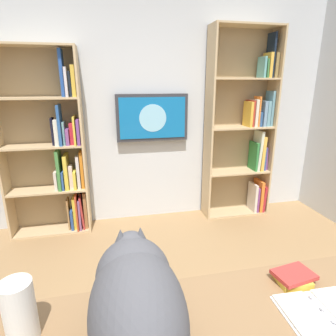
# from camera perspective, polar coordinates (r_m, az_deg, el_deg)

# --- Properties ---
(wall_back) EXTENTS (4.52, 0.06, 2.70)m
(wall_back) POSITION_cam_1_polar(r_m,az_deg,el_deg) (3.36, -4.67, 11.90)
(wall_back) COLOR silver
(wall_back) RESTS_ON ground
(bookshelf_left) EXTENTS (0.82, 0.28, 2.25)m
(bookshelf_left) POSITION_cam_1_polar(r_m,az_deg,el_deg) (3.61, 15.54, 7.25)
(bookshelf_left) COLOR tan
(bookshelf_left) RESTS_ON ground
(bookshelf_right) EXTENTS (0.85, 0.28, 1.99)m
(bookshelf_right) POSITION_cam_1_polar(r_m,az_deg,el_deg) (3.28, -21.88, 3.15)
(bookshelf_right) COLOR tan
(bookshelf_right) RESTS_ON ground
(wall_mounted_tv) EXTENTS (0.83, 0.07, 0.53)m
(wall_mounted_tv) POSITION_cam_1_polar(r_m,az_deg,el_deg) (3.30, -3.17, 10.09)
(wall_mounted_tv) COLOR #333338
(cat) EXTENTS (0.31, 0.67, 0.38)m
(cat) POSITION_cam_1_polar(r_m,az_deg,el_deg) (1.02, -6.40, -25.20)
(cat) COLOR #4C4C51
(cat) RESTS_ON desk
(open_binder) EXTENTS (0.34, 0.23, 0.02)m
(open_binder) POSITION_cam_1_polar(r_m,az_deg,el_deg) (1.40, 28.66, -23.88)
(open_binder) COLOR white
(open_binder) RESTS_ON desk
(paper_towel_roll) EXTENTS (0.11, 0.11, 0.23)m
(paper_towel_roll) POSITION_cam_1_polar(r_m,az_deg,el_deg) (1.22, -27.75, -24.18)
(paper_towel_roll) COLOR white
(paper_towel_roll) RESTS_ON desk
(desk_book_stack) EXTENTS (0.19, 0.15, 0.05)m
(desk_book_stack) POSITION_cam_1_polar(r_m,az_deg,el_deg) (1.50, 23.85, -19.48)
(desk_book_stack) COLOR gold
(desk_book_stack) RESTS_ON desk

